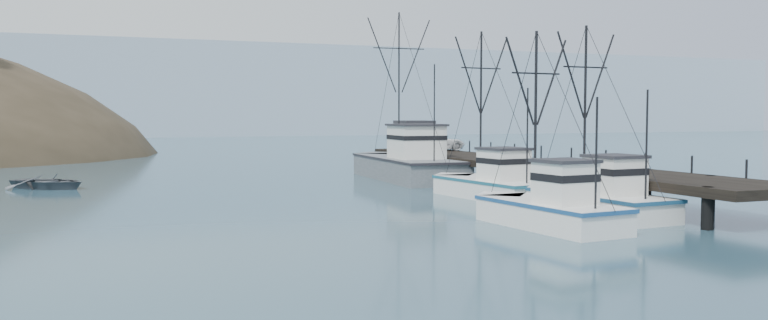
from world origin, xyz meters
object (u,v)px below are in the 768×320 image
Objects in this scene: pier_shed at (414,135)px; pickup_truck at (435,142)px; trawler_far at (489,185)px; motorboat at (49,188)px; trawler_near at (595,200)px; trawler_mid at (546,210)px; pier at (522,165)px; work_vessel at (406,164)px.

pickup_truck is at bearing -54.78° from pier_shed.
pier_shed is (4.79, 22.58, 2.60)m from trawler_far.
motorboat is at bearing 147.10° from trawler_far.
pickup_truck is (5.13, 30.26, 1.98)m from trawler_near.
trawler_far is at bearing 160.38° from pickup_truck.
pier is at bearing 61.13° from trawler_mid.
trawler_near is 9.57m from trawler_far.
trawler_mid is 1.64× the size of motorboat.
work_vessel is (-4.70, 10.45, -0.46)m from pier.
work_vessel reaches higher than trawler_near.
pickup_truck is at bearing 87.40° from pier.
pickup_truck reaches higher than motorboat.
trawler_far is (3.72, 11.89, 0.00)m from trawler_mid.
pier is 2.52× the size of work_vessel.
pickup_truck is (5.43, 5.71, 1.57)m from work_vessel.
work_vessel is at bearing 80.75° from trawler_mid.
trawler_mid reaches higher than pier.
pier_shed is (8.52, 34.47, 2.60)m from trawler_mid.
motorboat is (-31.40, -5.36, -3.42)m from pier_shed.
trawler_far is 31.70m from motorboat.
work_vessel is at bearing 87.49° from trawler_far.
trawler_far is 23.23m from pier_shed.
pier_shed is at bearing 91.79° from pier.
trawler_far is 1.87× the size of motorboat.
pier is 4.21× the size of trawler_near.
pickup_truck is (9.81, 32.63, 1.98)m from trawler_mid.
pier_shed is 0.54× the size of motorboat.
trawler_near is 1.83× the size of pickup_truck.
pier_shed is at bearing 83.20° from trawler_near.
work_vessel is 8.03m from pickup_truck.
pier is 18.82m from trawler_mid.
trawler_far is at bearing -139.49° from pier.
trawler_near is 1.08× the size of trawler_mid.
pier_shed is at bearing 76.12° from trawler_mid.
pier_shed is at bearing -38.45° from motorboat.
trawler_mid is 0.88× the size of trawler_far.
trawler_far is at bearing 95.79° from trawler_near.
pickup_truck is at bearing 80.39° from trawler_near.
work_vessel reaches higher than pier.
work_vessel is (-0.31, 24.55, 0.41)m from trawler_near.
trawler_far is 15.05m from work_vessel.
pickup_truck is (6.09, 20.74, 1.98)m from trawler_far.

